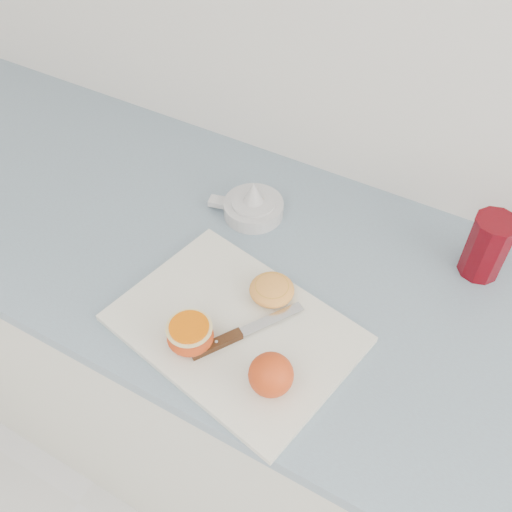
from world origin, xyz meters
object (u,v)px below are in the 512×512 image
object	(u,v)px
red_tumbler	(486,248)
cutting_board	(235,328)
counter	(326,417)
half_orange	(190,335)
citrus_juicer	(253,206)

from	to	relation	value
red_tumbler	cutting_board	bearing A→B (deg)	-133.54
counter	half_orange	world-z (taller)	half_orange
counter	red_tumbler	bearing A→B (deg)	45.17
counter	half_orange	size ratio (longest dim) A/B	33.97
cutting_board	red_tumbler	xyz separation A→B (m)	(0.32, 0.33, 0.05)
red_tumbler	half_orange	bearing A→B (deg)	-132.34
counter	cutting_board	bearing A→B (deg)	-132.01
counter	red_tumbler	size ratio (longest dim) A/B	20.72
red_tumbler	counter	bearing A→B (deg)	-134.83
half_orange	red_tumbler	bearing A→B (deg)	47.66
cutting_board	red_tumbler	distance (m)	0.46
cutting_board	red_tumbler	size ratio (longest dim) A/B	3.09
citrus_juicer	counter	bearing A→B (deg)	-22.37
citrus_juicer	red_tumbler	world-z (taller)	red_tumbler
citrus_juicer	cutting_board	bearing A→B (deg)	-66.37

